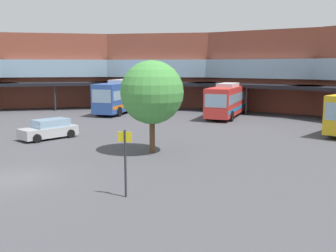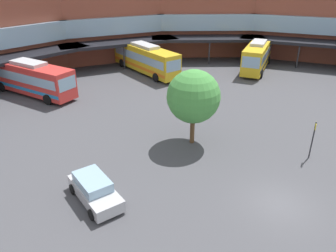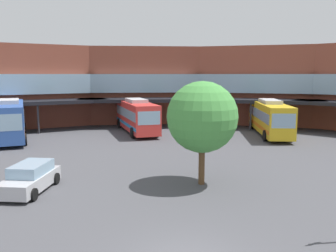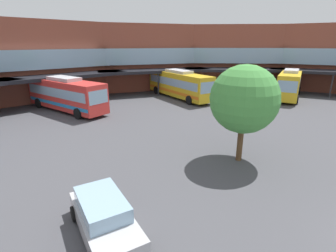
{
  "view_description": "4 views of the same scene",
  "coord_description": "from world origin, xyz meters",
  "px_view_note": "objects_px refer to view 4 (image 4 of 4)",
  "views": [
    {
      "loc": [
        19.03,
        -8.57,
        5.74
      ],
      "look_at": [
        -1.32,
        12.48,
        1.19
      ],
      "focal_mm": 42.09,
      "sensor_mm": 36.0,
      "label": 1
    },
    {
      "loc": [
        -14.71,
        -9.08,
        13.13
      ],
      "look_at": [
        -1.02,
        10.18,
        1.47
      ],
      "focal_mm": 35.47,
      "sensor_mm": 36.0,
      "label": 2
    },
    {
      "loc": [
        0.59,
        -11.76,
        6.43
      ],
      "look_at": [
        -1.95,
        14.31,
        2.68
      ],
      "focal_mm": 38.76,
      "sensor_mm": 36.0,
      "label": 3
    },
    {
      "loc": [
        -10.9,
        -1.61,
        7.21
      ],
      "look_at": [
        -2.25,
        13.31,
        1.55
      ],
      "focal_mm": 27.21,
      "sensor_mm": 36.0,
      "label": 4
    }
  ],
  "objects_px": {
    "bus_1": "(290,84)",
    "plaza_tree": "(244,100)",
    "bus_2": "(179,84)",
    "parked_car": "(104,217)",
    "bus_0": "(66,94)"
  },
  "relations": [
    {
      "from": "bus_1",
      "to": "plaza_tree",
      "type": "bearing_deg",
      "value": -3.69
    },
    {
      "from": "bus_1",
      "to": "bus_2",
      "type": "height_order",
      "value": "bus_1"
    },
    {
      "from": "parked_car",
      "to": "plaza_tree",
      "type": "bearing_deg",
      "value": 102.94
    },
    {
      "from": "bus_0",
      "to": "parked_car",
      "type": "height_order",
      "value": "bus_0"
    },
    {
      "from": "bus_1",
      "to": "bus_0",
      "type": "bearing_deg",
      "value": -48.25
    },
    {
      "from": "bus_0",
      "to": "bus_2",
      "type": "height_order",
      "value": "bus_2"
    },
    {
      "from": "bus_1",
      "to": "plaza_tree",
      "type": "relative_size",
      "value": 1.64
    },
    {
      "from": "plaza_tree",
      "to": "parked_car",
      "type": "bearing_deg",
      "value": -166.84
    },
    {
      "from": "bus_0",
      "to": "bus_1",
      "type": "distance_m",
      "value": 28.44
    },
    {
      "from": "bus_1",
      "to": "plaza_tree",
      "type": "height_order",
      "value": "plaza_tree"
    },
    {
      "from": "parked_car",
      "to": "bus_1",
      "type": "bearing_deg",
      "value": 113.68
    },
    {
      "from": "parked_car",
      "to": "bus_0",
      "type": "bearing_deg",
      "value": 174.05
    },
    {
      "from": "bus_0",
      "to": "parked_car",
      "type": "xyz_separation_m",
      "value": [
        -2.1,
        -20.93,
        -1.15
      ]
    },
    {
      "from": "bus_1",
      "to": "parked_car",
      "type": "xyz_separation_m",
      "value": [
        -29.43,
        -13.04,
        -1.2
      ]
    },
    {
      "from": "bus_0",
      "to": "bus_2",
      "type": "bearing_deg",
      "value": 65.94
    }
  ]
}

